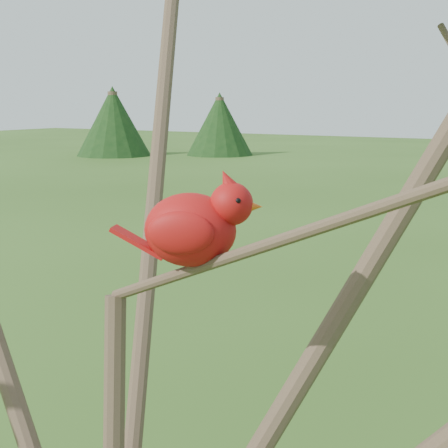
# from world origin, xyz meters

# --- Properties ---
(crabapple_tree) EXTENTS (2.35, 2.05, 2.95)m
(crabapple_tree) POSITION_xyz_m (0.03, -0.02, 2.12)
(crabapple_tree) COLOR #402F22
(crabapple_tree) RESTS_ON ground
(cardinal) EXTENTS (0.22, 0.15, 0.16)m
(cardinal) POSITION_xyz_m (0.11, 0.09, 2.08)
(cardinal) COLOR #AE130E
(cardinal) RESTS_ON ground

